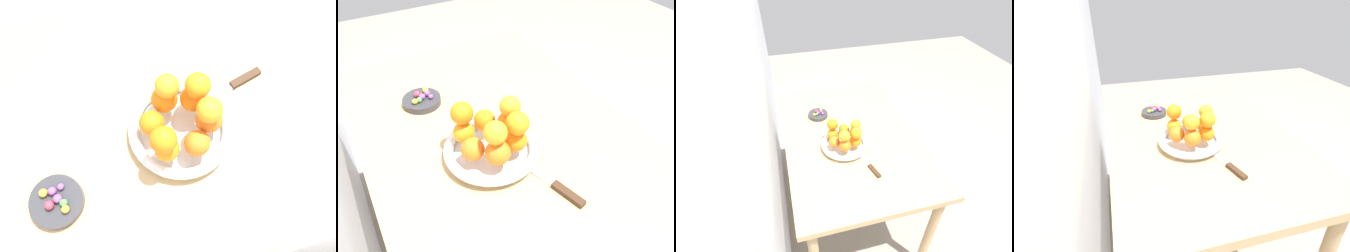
{
  "view_description": "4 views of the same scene",
  "coord_description": "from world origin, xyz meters",
  "views": [
    {
      "loc": [
        0.01,
        0.33,
        1.5
      ],
      "look_at": [
        -0.06,
        0.08,
        0.85
      ],
      "focal_mm": 35.0,
      "sensor_mm": 36.0,
      "label": 1
    },
    {
      "loc": [
        -0.65,
        0.33,
        1.38
      ],
      "look_at": [
        -0.11,
        0.03,
        0.84
      ],
      "focal_mm": 35.0,
      "sensor_mm": 36.0,
      "label": 2
    },
    {
      "loc": [
        -1.11,
        0.33,
        1.73
      ],
      "look_at": [
        -0.07,
        0.06,
        0.87
      ],
      "focal_mm": 28.0,
      "sensor_mm": 36.0,
      "label": 3
    },
    {
      "loc": [
        -0.94,
        0.33,
        1.3
      ],
      "look_at": [
        -0.1,
        0.1,
        0.83
      ],
      "focal_mm": 28.0,
      "sensor_mm": 36.0,
      "label": 4
    }
  ],
  "objects": [
    {
      "name": "candy_ball_4",
      "position": [
        0.22,
        0.13,
        0.77
      ],
      "size": [
        0.02,
        0.02,
        0.02
      ],
      "primitive_type": "sphere",
      "color": "#8C4C99",
      "rests_on": "candy_dish"
    },
    {
      "name": "knife",
      "position": [
        -0.24,
        -0.02,
        0.75
      ],
      "size": [
        0.26,
        0.09,
        0.01
      ],
      "color": "#3F2819",
      "rests_on": "dining_table"
    },
    {
      "name": "orange_5",
      "position": [
        -0.05,
        0.12,
        0.81
      ],
      "size": [
        0.06,
        0.06,
        0.06
      ],
      "primitive_type": "sphere",
      "color": "orange",
      "rests_on": "fruit_bowl"
    },
    {
      "name": "ground_plane",
      "position": [
        0.0,
        0.0,
        0.0
      ],
      "size": [
        6.0,
        6.0,
        0.0
      ],
      "primitive_type": "plane",
      "color": "gray"
    },
    {
      "name": "candy_ball_1",
      "position": [
        0.2,
        0.16,
        0.77
      ],
      "size": [
        0.02,
        0.02,
        0.02
      ],
      "primitive_type": "sphere",
      "color": "#4C9947",
      "rests_on": "candy_dish"
    },
    {
      "name": "orange_6",
      "position": [
        -0.15,
        0.02,
        0.87
      ],
      "size": [
        0.06,
        0.06,
        0.06
      ],
      "primitive_type": "sphere",
      "color": "orange",
      "rests_on": "orange_2"
    },
    {
      "name": "candy_ball_3",
      "position": [
        0.2,
        0.18,
        0.77
      ],
      "size": [
        0.02,
        0.02,
        0.02
      ],
      "primitive_type": "sphere",
      "color": "gold",
      "rests_on": "candy_dish"
    },
    {
      "name": "orange_4",
      "position": [
        -0.03,
        0.05,
        0.81
      ],
      "size": [
        0.06,
        0.06,
        0.06
      ],
      "primitive_type": "sphere",
      "color": "orange",
      "rests_on": "fruit_bowl"
    },
    {
      "name": "orange_3",
      "position": [
        -0.07,
        -0.0,
        0.81
      ],
      "size": [
        0.06,
        0.06,
        0.06
      ],
      "primitive_type": "sphere",
      "color": "orange",
      "rests_on": "fruit_bowl"
    },
    {
      "name": "candy_ball_5",
      "position": [
        0.21,
        0.15,
        0.77
      ],
      "size": [
        0.02,
        0.02,
        0.02
      ],
      "primitive_type": "sphere",
      "color": "#8C4C99",
      "rests_on": "candy_dish"
    },
    {
      "name": "orange_0",
      "position": [
        -0.11,
        0.12,
        0.81
      ],
      "size": [
        0.06,
        0.06,
        0.06
      ],
      "primitive_type": "sphere",
      "color": "orange",
      "rests_on": "fruit_bowl"
    },
    {
      "name": "orange_2",
      "position": [
        -0.14,
        0.02,
        0.81
      ],
      "size": [
        0.06,
        0.06,
        0.06
      ],
      "primitive_type": "sphere",
      "color": "orange",
      "rests_on": "fruit_bowl"
    },
    {
      "name": "orange_8",
      "position": [
        -0.08,
        -0.0,
        0.87
      ],
      "size": [
        0.06,
        0.06,
        0.06
      ],
      "primitive_type": "sphere",
      "color": "orange",
      "rests_on": "orange_3"
    },
    {
      "name": "candy_ball_2",
      "position": [
        0.21,
        0.13,
        0.77
      ],
      "size": [
        0.02,
        0.02,
        0.02
      ],
      "primitive_type": "sphere",
      "color": "#8C4C99",
      "rests_on": "candy_dish"
    },
    {
      "name": "candy_ball_0",
      "position": [
        0.23,
        0.16,
        0.77
      ],
      "size": [
        0.02,
        0.02,
        0.02
      ],
      "primitive_type": "sphere",
      "color": "#C6384C",
      "rests_on": "candy_dish"
    },
    {
      "name": "orange_9",
      "position": [
        -0.04,
        0.12,
        0.87
      ],
      "size": [
        0.06,
        0.06,
        0.06
      ],
      "primitive_type": "sphere",
      "color": "orange",
      "rests_on": "orange_5"
    },
    {
      "name": "orange_1",
      "position": [
        -0.16,
        0.08,
        0.81
      ],
      "size": [
        0.06,
        0.06,
        0.06
      ],
      "primitive_type": "sphere",
      "color": "orange",
      "rests_on": "fruit_bowl"
    },
    {
      "name": "candy_dish",
      "position": [
        0.22,
        0.15,
        0.75
      ],
      "size": [
        0.12,
        0.12,
        0.02
      ],
      "primitive_type": "cylinder",
      "color": "#333338",
      "rests_on": "dining_table"
    },
    {
      "name": "orange_7",
      "position": [
        -0.15,
        0.08,
        0.87
      ],
      "size": [
        0.06,
        0.06,
        0.06
      ],
      "primitive_type": "sphere",
      "color": "orange",
      "rests_on": "orange_1"
    },
    {
      "name": "dining_table",
      "position": [
        0.0,
        0.0,
        0.65
      ],
      "size": [
        1.1,
        0.76,
        0.74
      ],
      "color": "tan",
      "rests_on": "ground_plane"
    },
    {
      "name": "fruit_bowl",
      "position": [
        -0.09,
        0.06,
        0.76
      ],
      "size": [
        0.25,
        0.25,
        0.04
      ],
      "color": "silver",
      "rests_on": "dining_table"
    },
    {
      "name": "candy_ball_6",
      "position": [
        0.24,
        0.13,
        0.77
      ],
      "size": [
        0.02,
        0.02,
        0.02
      ],
      "primitive_type": "sphere",
      "color": "gold",
      "rests_on": "candy_dish"
    }
  ]
}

